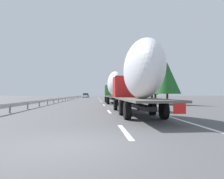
# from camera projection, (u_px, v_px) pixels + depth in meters

# --- Properties ---
(ground_plane) EXTENTS (260.00, 260.00, 0.00)m
(ground_plane) POSITION_uv_depth(u_px,v_px,m) (93.00, 101.00, 45.58)
(ground_plane) COLOR #4C4C4F
(lane_stripe_0) EXTENTS (3.20, 0.20, 0.01)m
(lane_stripe_0) POSITION_uv_depth(u_px,v_px,m) (125.00, 132.00, 7.87)
(lane_stripe_0) COLOR white
(lane_stripe_0) RESTS_ON ground_plane
(lane_stripe_1) EXTENTS (3.20, 0.20, 0.01)m
(lane_stripe_1) POSITION_uv_depth(u_px,v_px,m) (109.00, 112.00, 16.82)
(lane_stripe_1) COLOR white
(lane_stripe_1) RESTS_ON ground_plane
(lane_stripe_2) EXTENTS (3.20, 0.20, 0.01)m
(lane_stripe_2) POSITION_uv_depth(u_px,v_px,m) (104.00, 105.00, 26.99)
(lane_stripe_2) COLOR white
(lane_stripe_2) RESTS_ON ground_plane
(lane_stripe_3) EXTENTS (3.20, 0.20, 0.01)m
(lane_stripe_3) POSITION_uv_depth(u_px,v_px,m) (101.00, 102.00, 38.08)
(lane_stripe_3) COLOR white
(lane_stripe_3) RESTS_ON ground_plane
(lane_stripe_4) EXTENTS (3.20, 0.20, 0.01)m
(lane_stripe_4) POSITION_uv_depth(u_px,v_px,m) (100.00, 100.00, 47.15)
(lane_stripe_4) COLOR white
(lane_stripe_4) RESTS_ON ground_plane
(lane_stripe_5) EXTENTS (3.20, 0.20, 0.01)m
(lane_stripe_5) POSITION_uv_depth(u_px,v_px,m) (99.00, 99.00, 58.75)
(lane_stripe_5) COLOR white
(lane_stripe_5) RESTS_ON ground_plane
(lane_stripe_6) EXTENTS (3.20, 0.20, 0.01)m
(lane_stripe_6) POSITION_uv_depth(u_px,v_px,m) (99.00, 98.00, 71.35)
(lane_stripe_6) COLOR white
(lane_stripe_6) RESTS_ON ground_plane
(lane_stripe_7) EXTENTS (3.20, 0.20, 0.01)m
(lane_stripe_7) POSITION_uv_depth(u_px,v_px,m) (99.00, 99.00, 64.62)
(lane_stripe_7) COLOR white
(lane_stripe_7) RESTS_ON ground_plane
(lane_stripe_8) EXTENTS (3.20, 0.20, 0.01)m
(lane_stripe_8) POSITION_uv_depth(u_px,v_px,m) (98.00, 98.00, 83.09)
(lane_stripe_8) COLOR white
(lane_stripe_8) RESTS_ON ground_plane
(edge_line_right) EXTENTS (110.00, 0.20, 0.01)m
(edge_line_right) POSITION_uv_depth(u_px,v_px,m) (114.00, 100.00, 51.02)
(edge_line_right) COLOR white
(edge_line_right) RESTS_ON ground_plane
(truck_lead) EXTENTS (13.52, 2.55, 4.93)m
(truck_lead) POSITION_uv_depth(u_px,v_px,m) (114.00, 86.00, 31.57)
(truck_lead) COLOR #387038
(truck_lead) RESTS_ON ground_plane
(truck_trailing) EXTENTS (12.36, 2.55, 4.91)m
(truck_trailing) POSITION_uv_depth(u_px,v_px,m) (138.00, 77.00, 13.80)
(truck_trailing) COLOR #B21919
(truck_trailing) RESTS_ON ground_plane
(car_blue_sedan) EXTENTS (4.70, 1.89, 1.90)m
(car_blue_sedan) POSITION_uv_depth(u_px,v_px,m) (87.00, 95.00, 92.82)
(car_blue_sedan) COLOR #28479E
(car_blue_sedan) RESTS_ON ground_plane
(car_white_van) EXTENTS (4.58, 1.75, 1.78)m
(car_white_van) POSITION_uv_depth(u_px,v_px,m) (85.00, 95.00, 80.85)
(car_white_van) COLOR white
(car_white_van) RESTS_ON ground_plane
(road_sign) EXTENTS (0.10, 0.90, 2.94)m
(road_sign) POSITION_uv_depth(u_px,v_px,m) (120.00, 92.00, 49.91)
(road_sign) COLOR gray
(road_sign) RESTS_ON ground_plane
(tree_0) EXTENTS (3.74, 3.74, 5.98)m
(tree_0) POSITION_uv_depth(u_px,v_px,m) (167.00, 78.00, 28.00)
(tree_0) COLOR #472D19
(tree_0) RESTS_ON ground_plane
(tree_1) EXTENTS (3.02, 3.02, 4.90)m
(tree_1) POSITION_uv_depth(u_px,v_px,m) (151.00, 87.00, 44.56)
(tree_1) COLOR #472D19
(tree_1) RESTS_ON ground_plane
(tree_2) EXTENTS (3.01, 3.01, 6.07)m
(tree_2) POSITION_uv_depth(u_px,v_px,m) (152.00, 80.00, 34.24)
(tree_2) COLOR #472D19
(tree_2) RESTS_ON ground_plane
(tree_3) EXTENTS (3.24, 3.24, 6.06)m
(tree_3) POSITION_uv_depth(u_px,v_px,m) (155.00, 78.00, 30.14)
(tree_3) COLOR #472D19
(tree_3) RESTS_ON ground_plane
(guardrail_median) EXTENTS (94.00, 0.10, 0.76)m
(guardrail_median) POSITION_uv_depth(u_px,v_px,m) (68.00, 98.00, 48.08)
(guardrail_median) COLOR #9EA0A5
(guardrail_median) RESTS_ON ground_plane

